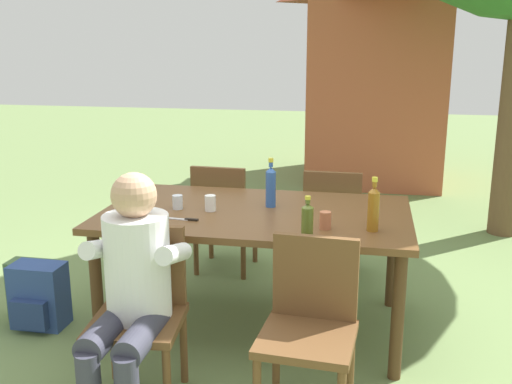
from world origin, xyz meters
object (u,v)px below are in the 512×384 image
Objects in this scene: dining_table at (256,223)px; person_in_white_shirt at (132,283)px; chair_near_left at (140,305)px; backpack_by_near_side at (33,292)px; bottle_blue at (271,186)px; bottle_olive at (307,220)px; brick_kiosk at (377,65)px; cup_glass at (178,202)px; bottle_amber at (373,208)px; cup_terracotta at (325,220)px; chair_far_left at (223,212)px; backpack_by_far_side at (39,297)px; cup_white at (210,203)px; table_knife at (182,219)px; chair_far_right at (333,219)px; chair_near_right at (310,320)px.

dining_table is 1.04m from person_in_white_shirt.
chair_near_left is 0.74× the size of person_in_white_shirt.
bottle_blue is at bearing 10.88° from backpack_by_near_side.
brick_kiosk reaches higher than bottle_olive.
cup_glass reaches higher than dining_table.
bottle_amber is 0.27m from cup_terracotta.
chair_far_left is 8.90× the size of cup_terracotta.
brick_kiosk is at bearing 65.05° from backpack_by_near_side.
bottle_olive reaches higher than backpack_by_far_side.
bottle_olive reaches higher than backpack_by_near_side.
cup_white is 0.24× the size of backpack_by_far_side.
bottle_olive is 0.54× the size of backpack_by_far_side.
bottle_blue is at bearing 25.18° from cup_white.
bottle_amber reaches higher than cup_glass.
brick_kiosk reaches higher than backpack_by_far_side.
table_knife is at bearing -180.00° from bottle_amber.
brick_kiosk is (0.72, 4.48, 0.78)m from dining_table.
backpack_by_near_side is (-2.15, 0.08, -0.71)m from bottle_amber.
cup_white is 0.25m from table_knife.
cup_white is (0.21, -0.01, 0.01)m from cup_glass.
cup_glass reaches higher than table_knife.
person_in_white_shirt is 13.58× the size of cup_glass.
backpack_by_near_side is at bearing -151.24° from chair_far_right.
table_knife is at bearing -66.19° from cup_glass.
person_in_white_shirt is 0.93m from cup_white.
bottle_olive is 2.61× the size of cup_glass.
bottle_blue is at bearing 110.32° from chair_near_right.
dining_table is 0.48m from table_knife.
chair_near_left is 0.65m from table_knife.
cup_terracotta is (0.45, -0.28, 0.13)m from dining_table.
cup_white is 0.25× the size of backpack_by_near_side.
bottle_blue is 0.39m from cup_white.
dining_table is 2.15× the size of chair_far_left.
chair_near_left is 0.31× the size of brick_kiosk.
table_knife is (-1.09, -0.00, -0.13)m from bottle_amber.
bottle_blue is at bearing 15.27° from backpack_by_far_side.
table_knife is at bearing 144.60° from chair_near_right.
chair_far_right is at bearing 63.59° from dining_table.
dining_table is 4.60m from brick_kiosk.
backpack_by_far_side is at bearing -164.73° from bottle_blue.
bottle_blue is 4.45m from brick_kiosk.
bottle_amber reaches higher than chair_near_right.
chair_near_left is 1.89m from chair_far_right.
chair_far_left is 1.81m from person_in_white_shirt.
dining_table is 4.79× the size of backpack_by_near_side.
chair_far_left is 2.23× the size of backpack_by_near_side.
chair_near_left is 2.09× the size of backpack_by_far_side.
cup_glass is at bearing 94.17° from person_in_white_shirt.
cup_terracotta is (0.37, -0.39, -0.09)m from bottle_blue.
bottle_blue reaches higher than bottle_amber.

